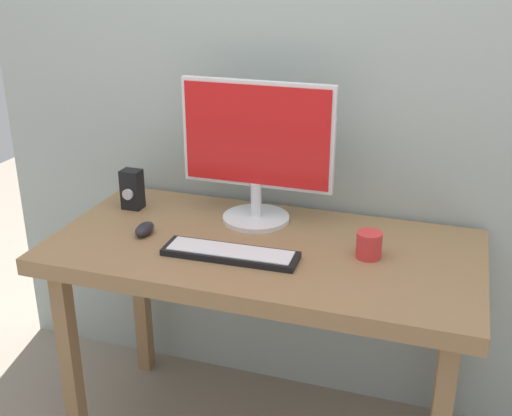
# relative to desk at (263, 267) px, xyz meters

# --- Properties ---
(desk) EXTENTS (1.35, 0.67, 0.78)m
(desk) POSITION_rel_desk_xyz_m (0.00, 0.00, 0.00)
(desk) COLOR #936D47
(desk) RESTS_ON ground_plane
(monitor) EXTENTS (0.52, 0.23, 0.48)m
(monitor) POSITION_rel_desk_xyz_m (-0.08, 0.18, 0.34)
(monitor) COLOR silver
(monitor) RESTS_ON desk
(keyboard_primary) EXTENTS (0.42, 0.12, 0.02)m
(keyboard_primary) POSITION_rel_desk_xyz_m (-0.07, -0.11, 0.09)
(keyboard_primary) COLOR black
(keyboard_primary) RESTS_ON desk
(mouse) EXTENTS (0.05, 0.09, 0.04)m
(mouse) POSITION_rel_desk_xyz_m (-0.39, -0.05, 0.10)
(mouse) COLOR #232328
(mouse) RESTS_ON desk
(audio_controller) EXTENTS (0.07, 0.07, 0.14)m
(audio_controller) POSITION_rel_desk_xyz_m (-0.53, 0.14, 0.15)
(audio_controller) COLOR black
(audio_controller) RESTS_ON desk
(coffee_mug) EXTENTS (0.08, 0.08, 0.08)m
(coffee_mug) POSITION_rel_desk_xyz_m (0.33, 0.01, 0.12)
(coffee_mug) COLOR red
(coffee_mug) RESTS_ON desk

